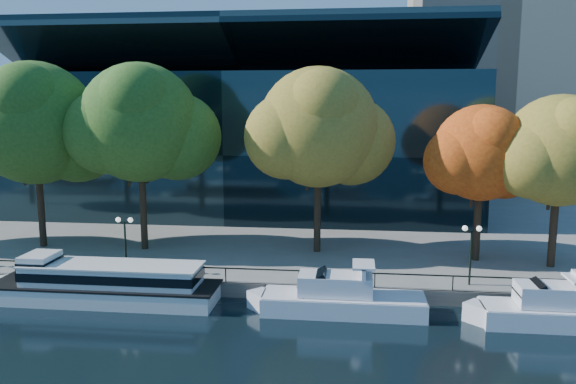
# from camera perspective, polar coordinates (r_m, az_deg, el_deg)

# --- Properties ---
(ground) EXTENTS (160.00, 160.00, 0.00)m
(ground) POSITION_cam_1_polar(r_m,az_deg,el_deg) (36.14, -7.48, -12.13)
(ground) COLOR black
(ground) RESTS_ON ground
(promenade) EXTENTS (90.00, 67.08, 1.00)m
(promenade) POSITION_cam_1_polar(r_m,az_deg,el_deg) (70.65, -0.33, -1.15)
(promenade) COLOR slate
(promenade) RESTS_ON ground
(railing) EXTENTS (88.20, 0.08, 0.99)m
(railing) POSITION_cam_1_polar(r_m,az_deg,el_deg) (38.50, -6.36, -7.72)
(railing) COLOR black
(railing) RESTS_ON promenade
(convention_building) EXTENTS (50.00, 24.57, 21.43)m
(convention_building) POSITION_cam_1_polar(r_m,az_deg,el_deg) (65.78, -4.30, 5.10)
(convention_building) COLOR black
(convention_building) RESTS_ON ground
(tour_boat) EXTENTS (16.43, 3.67, 3.12)m
(tour_boat) POSITION_cam_1_polar(r_m,az_deg,el_deg) (39.48, -18.62, -8.65)
(tour_boat) COLOR silver
(tour_boat) RESTS_ON ground
(cruiser_near) EXTENTS (11.22, 2.89, 3.25)m
(cruiser_near) POSITION_cam_1_polar(r_m,az_deg,el_deg) (35.71, 4.91, -10.62)
(cruiser_near) COLOR silver
(cruiser_near) RESTS_ON ground
(cruiser_far) EXTENTS (9.82, 2.72, 3.21)m
(cruiser_far) POSITION_cam_1_polar(r_m,az_deg,el_deg) (37.03, 25.14, -10.73)
(cruiser_far) COLOR silver
(cruiser_far) RESTS_ON ground
(tree_1) EXTENTS (12.58, 10.32, 15.40)m
(tree_1) POSITION_cam_1_polar(r_m,az_deg,el_deg) (50.59, -24.12, 6.16)
(tree_1) COLOR black
(tree_1) RESTS_ON promenade
(tree_2) EXTENTS (12.01, 9.85, 15.24)m
(tree_2) POSITION_cam_1_polar(r_m,az_deg,el_deg) (46.81, -14.62, 6.58)
(tree_2) COLOR black
(tree_2) RESTS_ON promenade
(tree_3) EXTENTS (11.92, 9.77, 14.87)m
(tree_3) POSITION_cam_1_polar(r_m,az_deg,el_deg) (44.56, 3.31, 6.31)
(tree_3) COLOR black
(tree_3) RESTS_ON promenade
(tree_4) EXTENTS (9.06, 7.43, 11.92)m
(tree_4) POSITION_cam_1_polar(r_m,az_deg,el_deg) (44.62, 19.21, 3.56)
(tree_4) COLOR black
(tree_4) RESTS_ON promenade
(tree_5) EXTENTS (10.06, 8.25, 12.64)m
(tree_5) POSITION_cam_1_polar(r_m,az_deg,el_deg) (44.88, 26.05, 3.57)
(tree_5) COLOR black
(tree_5) RESTS_ON promenade
(lamp_1) EXTENTS (1.26, 0.36, 4.03)m
(lamp_1) POSITION_cam_1_polar(r_m,az_deg,el_deg) (41.42, -16.24, -3.91)
(lamp_1) COLOR black
(lamp_1) RESTS_ON promenade
(lamp_2) EXTENTS (1.26, 0.36, 4.03)m
(lamp_2) POSITION_cam_1_polar(r_m,az_deg,el_deg) (39.04, 18.13, -4.78)
(lamp_2) COLOR black
(lamp_2) RESTS_ON promenade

